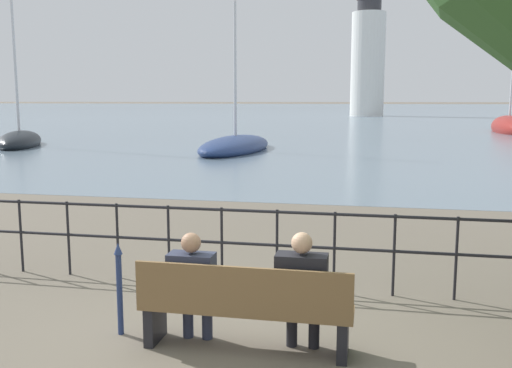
{
  "coord_description": "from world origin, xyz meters",
  "views": [
    {
      "loc": [
        1.16,
        -5.25,
        2.46
      ],
      "look_at": [
        0.0,
        0.5,
        1.59
      ],
      "focal_mm": 40.0,
      "sensor_mm": 36.0,
      "label": 1
    }
  ],
  "objects_px": {
    "sailboat_0": "(20,141)",
    "sailboat_3": "(236,146)",
    "seated_person_left": "(193,282)",
    "harbor_lighthouse": "(368,58)",
    "seated_person_right": "(302,287)",
    "park_bench": "(244,308)",
    "closed_umbrella": "(119,284)",
    "sailboat_1": "(509,127)"
  },
  "relations": [
    {
      "from": "sailboat_0",
      "to": "sailboat_3",
      "type": "bearing_deg",
      "value": -27.28
    },
    {
      "from": "seated_person_left",
      "to": "harbor_lighthouse",
      "type": "distance_m",
      "value": 81.79
    },
    {
      "from": "sailboat_0",
      "to": "sailboat_3",
      "type": "relative_size",
      "value": 1.24
    },
    {
      "from": "seated_person_right",
      "to": "sailboat_3",
      "type": "relative_size",
      "value": 0.15
    },
    {
      "from": "park_bench",
      "to": "harbor_lighthouse",
      "type": "relative_size",
      "value": 0.12
    },
    {
      "from": "seated_person_right",
      "to": "closed_umbrella",
      "type": "bearing_deg",
      "value": 177.89
    },
    {
      "from": "harbor_lighthouse",
      "to": "sailboat_0",
      "type": "bearing_deg",
      "value": -106.35
    },
    {
      "from": "sailboat_1",
      "to": "sailboat_3",
      "type": "bearing_deg",
      "value": -129.0
    },
    {
      "from": "closed_umbrella",
      "to": "seated_person_right",
      "type": "bearing_deg",
      "value": -2.11
    },
    {
      "from": "park_bench",
      "to": "sailboat_0",
      "type": "distance_m",
      "value": 27.86
    },
    {
      "from": "harbor_lighthouse",
      "to": "seated_person_right",
      "type": "bearing_deg",
      "value": -89.84
    },
    {
      "from": "seated_person_left",
      "to": "closed_umbrella",
      "type": "height_order",
      "value": "seated_person_left"
    },
    {
      "from": "seated_person_right",
      "to": "sailboat_1",
      "type": "relative_size",
      "value": 0.12
    },
    {
      "from": "seated_person_right",
      "to": "sailboat_0",
      "type": "xyz_separation_m",
      "value": [
        -17.69,
        21.88,
        -0.38
      ]
    },
    {
      "from": "seated_person_left",
      "to": "seated_person_right",
      "type": "bearing_deg",
      "value": -0.17
    },
    {
      "from": "seated_person_left",
      "to": "sailboat_3",
      "type": "distance_m",
      "value": 21.84
    },
    {
      "from": "seated_person_right",
      "to": "seated_person_left",
      "type": "bearing_deg",
      "value": 179.83
    },
    {
      "from": "seated_person_left",
      "to": "harbor_lighthouse",
      "type": "xyz_separation_m",
      "value": [
        0.87,
        81.41,
        7.83
      ]
    },
    {
      "from": "park_bench",
      "to": "closed_umbrella",
      "type": "height_order",
      "value": "closed_umbrella"
    },
    {
      "from": "sailboat_1",
      "to": "sailboat_3",
      "type": "height_order",
      "value": "sailboat_1"
    },
    {
      "from": "sailboat_3",
      "to": "closed_umbrella",
      "type": "bearing_deg",
      "value": -76.78
    },
    {
      "from": "closed_umbrella",
      "to": "sailboat_0",
      "type": "xyz_separation_m",
      "value": [
        -15.77,
        21.81,
        -0.26
      ]
    },
    {
      "from": "sailboat_1",
      "to": "harbor_lighthouse",
      "type": "relative_size",
      "value": 0.57
    },
    {
      "from": "seated_person_right",
      "to": "harbor_lighthouse",
      "type": "bearing_deg",
      "value": 90.16
    },
    {
      "from": "closed_umbrella",
      "to": "harbor_lighthouse",
      "type": "relative_size",
      "value": 0.05
    },
    {
      "from": "sailboat_3",
      "to": "harbor_lighthouse",
      "type": "distance_m",
      "value": 60.9
    },
    {
      "from": "closed_umbrella",
      "to": "harbor_lighthouse",
      "type": "xyz_separation_m",
      "value": [
        1.7,
        81.35,
        7.92
      ]
    },
    {
      "from": "sailboat_3",
      "to": "sailboat_1",
      "type": "bearing_deg",
      "value": 52.32
    },
    {
      "from": "seated_person_right",
      "to": "harbor_lighthouse",
      "type": "distance_m",
      "value": 81.79
    },
    {
      "from": "park_bench",
      "to": "harbor_lighthouse",
      "type": "bearing_deg",
      "value": 89.77
    },
    {
      "from": "park_bench",
      "to": "seated_person_left",
      "type": "height_order",
      "value": "seated_person_left"
    },
    {
      "from": "sailboat_3",
      "to": "harbor_lighthouse",
      "type": "height_order",
      "value": "harbor_lighthouse"
    },
    {
      "from": "seated_person_left",
      "to": "sailboat_1",
      "type": "xyz_separation_m",
      "value": [
        11.81,
        40.54,
        -0.25
      ]
    },
    {
      "from": "seated_person_left",
      "to": "sailboat_1",
      "type": "distance_m",
      "value": 42.23
    },
    {
      "from": "seated_person_left",
      "to": "harbor_lighthouse",
      "type": "height_order",
      "value": "harbor_lighthouse"
    },
    {
      "from": "seated_person_left",
      "to": "closed_umbrella",
      "type": "relative_size",
      "value": 1.17
    },
    {
      "from": "seated_person_right",
      "to": "sailboat_1",
      "type": "distance_m",
      "value": 41.94
    },
    {
      "from": "seated_person_left",
      "to": "sailboat_0",
      "type": "relative_size",
      "value": 0.12
    },
    {
      "from": "seated_person_right",
      "to": "closed_umbrella",
      "type": "xyz_separation_m",
      "value": [
        -1.92,
        0.07,
        -0.12
      ]
    },
    {
      "from": "park_bench",
      "to": "sailboat_3",
      "type": "height_order",
      "value": "sailboat_3"
    },
    {
      "from": "park_bench",
      "to": "closed_umbrella",
      "type": "relative_size",
      "value": 2.13
    },
    {
      "from": "seated_person_left",
      "to": "sailboat_3",
      "type": "height_order",
      "value": "sailboat_3"
    }
  ]
}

